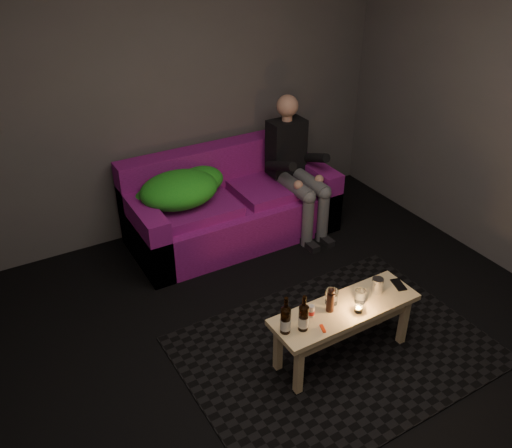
{
  "coord_description": "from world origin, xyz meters",
  "views": [
    {
      "loc": [
        -1.64,
        -1.97,
        2.65
      ],
      "look_at": [
        0.11,
        1.07,
        0.54
      ],
      "focal_mm": 38.0,
      "sensor_mm": 36.0,
      "label": 1
    }
  ],
  "objects_px": {
    "coffee_table": "(345,316)",
    "beer_bottle_a": "(286,319)",
    "person": "(295,164)",
    "steel_cup": "(377,285)",
    "beer_bottle_b": "(303,317)",
    "sofa": "(230,207)"
  },
  "relations": [
    {
      "from": "coffee_table",
      "to": "beer_bottle_a",
      "type": "distance_m",
      "value": 0.49
    },
    {
      "from": "person",
      "to": "steel_cup",
      "type": "relative_size",
      "value": 11.69
    },
    {
      "from": "coffee_table",
      "to": "beer_bottle_b",
      "type": "bearing_deg",
      "value": -174.82
    },
    {
      "from": "person",
      "to": "beer_bottle_b",
      "type": "bearing_deg",
      "value": -121.8
    },
    {
      "from": "person",
      "to": "beer_bottle_b",
      "type": "relative_size",
      "value": 4.87
    },
    {
      "from": "sofa",
      "to": "person",
      "type": "height_order",
      "value": "person"
    },
    {
      "from": "beer_bottle_a",
      "to": "coffee_table",
      "type": "bearing_deg",
      "value": -0.22
    },
    {
      "from": "sofa",
      "to": "beer_bottle_a",
      "type": "relative_size",
      "value": 7.1
    },
    {
      "from": "beer_bottle_b",
      "to": "steel_cup",
      "type": "bearing_deg",
      "value": 5.26
    },
    {
      "from": "beer_bottle_a",
      "to": "steel_cup",
      "type": "relative_size",
      "value": 2.47
    },
    {
      "from": "person",
      "to": "beer_bottle_a",
      "type": "bearing_deg",
      "value": -124.96
    },
    {
      "from": "beer_bottle_b",
      "to": "beer_bottle_a",
      "type": "bearing_deg",
      "value": 162.39
    },
    {
      "from": "sofa",
      "to": "person",
      "type": "relative_size",
      "value": 1.5
    },
    {
      "from": "coffee_table",
      "to": "beer_bottle_b",
      "type": "distance_m",
      "value": 0.39
    },
    {
      "from": "sofa",
      "to": "beer_bottle_a",
      "type": "height_order",
      "value": "sofa"
    },
    {
      "from": "person",
      "to": "steel_cup",
      "type": "bearing_deg",
      "value": -103.63
    },
    {
      "from": "beer_bottle_b",
      "to": "steel_cup",
      "type": "height_order",
      "value": "beer_bottle_b"
    },
    {
      "from": "person",
      "to": "coffee_table",
      "type": "xyz_separation_m",
      "value": [
        -0.66,
        -1.6,
        -0.29
      ]
    },
    {
      "from": "person",
      "to": "coffee_table",
      "type": "bearing_deg",
      "value": -112.41
    },
    {
      "from": "steel_cup",
      "to": "coffee_table",
      "type": "bearing_deg",
      "value": -174.64
    },
    {
      "from": "coffee_table",
      "to": "beer_bottle_a",
      "type": "relative_size",
      "value": 3.97
    },
    {
      "from": "coffee_table",
      "to": "beer_bottle_a",
      "type": "height_order",
      "value": "beer_bottle_a"
    }
  ]
}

